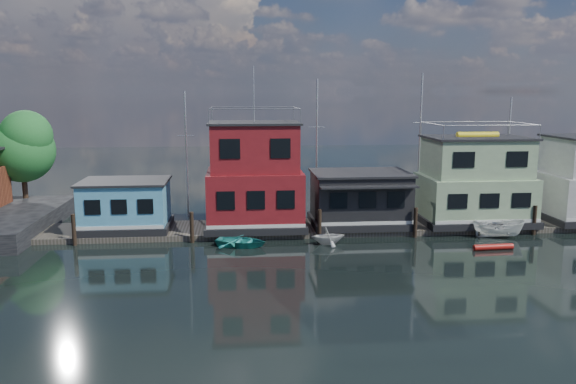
{
  "coord_description": "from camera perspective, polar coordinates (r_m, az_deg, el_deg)",
  "views": [
    {
      "loc": [
        -9.72,
        -29.31,
        10.44
      ],
      "look_at": [
        -6.0,
        12.0,
        3.0
      ],
      "focal_mm": 35.0,
      "sensor_mm": 36.0,
      "label": 1
    }
  ],
  "objects": [
    {
      "name": "red_kayak",
      "position": [
        40.08,
        20.13,
        -5.27
      ],
      "size": [
        2.77,
        0.57,
        0.4
      ],
      "primitive_type": "cylinder",
      "rotation": [
        0.0,
        1.57,
        0.06
      ],
      "color": "#AF1712",
      "rests_on": "ground"
    },
    {
      "name": "houseboat_green",
      "position": [
        45.68,
        18.44,
        0.97
      ],
      "size": [
        8.4,
        5.9,
        7.03
      ],
      "color": "black",
      "rests_on": "dock"
    },
    {
      "name": "background_masts",
      "position": [
        49.72,
        11.85,
        4.31
      ],
      "size": [
        36.4,
        0.16,
        12.0
      ],
      "color": "silver",
      "rests_on": "ground"
    },
    {
      "name": "motorboat",
      "position": [
        43.37,
        20.61,
        -3.47
      ],
      "size": [
        3.85,
        2.19,
        1.4
      ],
      "primitive_type": "imported",
      "rotation": [
        0.0,
        0.0,
        1.33
      ],
      "color": "white",
      "rests_on": "ground"
    },
    {
      "name": "houseboat_dark",
      "position": [
        43.07,
        7.31,
        -0.65
      ],
      "size": [
        7.4,
        6.1,
        4.06
      ],
      "color": "black",
      "rests_on": "dock"
    },
    {
      "name": "pilings",
      "position": [
        40.73,
        8.34,
        -3.2
      ],
      "size": [
        42.28,
        0.28,
        2.2
      ],
      "color": "#2D2116",
      "rests_on": "ground"
    },
    {
      "name": "houseboat_blue",
      "position": [
        42.93,
        -16.16,
        -1.3
      ],
      "size": [
        6.4,
        4.9,
        3.66
      ],
      "color": "black",
      "rests_on": "dock"
    },
    {
      "name": "dinghy_teal",
      "position": [
        38.55,
        -4.79,
        -5.02
      ],
      "size": [
        4.13,
        3.49,
        0.73
      ],
      "primitive_type": "imported",
      "rotation": [
        0.0,
        0.0,
        1.25
      ],
      "color": "teal",
      "rests_on": "ground"
    },
    {
      "name": "dinghy_white",
      "position": [
        38.99,
        4.06,
        -4.44
      ],
      "size": [
        2.56,
        2.27,
        1.24
      ],
      "primitive_type": "imported",
      "rotation": [
        0.0,
        0.0,
        1.68
      ],
      "color": "silver",
      "rests_on": "ground"
    },
    {
      "name": "houseboat_red",
      "position": [
        41.82,
        -3.41,
        1.43
      ],
      "size": [
        7.4,
        5.9,
        11.86
      ],
      "color": "black",
      "rests_on": "dock"
    },
    {
      "name": "ground",
      "position": [
        32.6,
        12.65,
        -8.77
      ],
      "size": [
        160.0,
        160.0,
        0.0
      ],
      "primitive_type": "plane",
      "color": "black",
      "rests_on": "ground"
    },
    {
      "name": "dock",
      "position": [
        43.66,
        7.89,
        -3.49
      ],
      "size": [
        48.0,
        5.0,
        0.4
      ],
      "primitive_type": "cube",
      "color": "#595147",
      "rests_on": "ground"
    }
  ]
}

